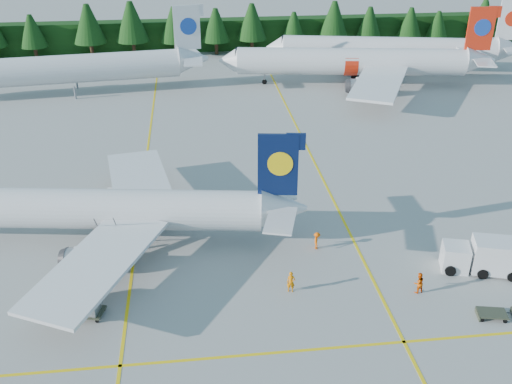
{
  "coord_description": "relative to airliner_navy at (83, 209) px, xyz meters",
  "views": [
    {
      "loc": [
        -8.17,
        -35.67,
        28.49
      ],
      "look_at": [
        -2.61,
        11.59,
        3.5
      ],
      "focal_mm": 40.0,
      "sensor_mm": 36.0,
      "label": 1
    }
  ],
  "objects": [
    {
      "name": "ground",
      "position": [
        18.47,
        -10.61,
        -3.22
      ],
      "size": [
        320.0,
        320.0,
        0.0
      ],
      "primitive_type": "plane",
      "color": "#A1A19C",
      "rests_on": "ground"
    },
    {
      "name": "taxi_stripe_a",
      "position": [
        4.47,
        9.39,
        -3.21
      ],
      "size": [
        0.25,
        120.0,
        0.01
      ],
      "primitive_type": "cube",
      "color": "yellow",
      "rests_on": "ground"
    },
    {
      "name": "taxi_stripe_b",
      "position": [
        24.47,
        9.39,
        -3.21
      ],
      "size": [
        0.25,
        120.0,
        0.01
      ],
      "primitive_type": "cube",
      "color": "yellow",
      "rests_on": "ground"
    },
    {
      "name": "taxi_stripe_cross",
      "position": [
        18.47,
        -16.61,
        -3.21
      ],
      "size": [
        80.0,
        0.25,
        0.01
      ],
      "primitive_type": "cube",
      "color": "yellow",
      "rests_on": "ground"
    },
    {
      "name": "treeline_hedge",
      "position": [
        18.47,
        71.39,
        -0.22
      ],
      "size": [
        220.0,
        4.0,
        6.0
      ],
      "primitive_type": "cube",
      "color": "black",
      "rests_on": "ground"
    },
    {
      "name": "airliner_navy",
      "position": [
        0.0,
        0.0,
        0.0
      ],
      "size": [
        36.68,
        29.98,
        10.71
      ],
      "rotation": [
        0.0,
        0.0,
        -0.15
      ],
      "color": "silver",
      "rests_on": "ground"
    },
    {
      "name": "airliner_red",
      "position": [
        35.88,
        44.29,
        0.63
      ],
      "size": [
        43.8,
        35.79,
        12.79
      ],
      "rotation": [
        0.0,
        0.0,
        -0.15
      ],
      "color": "silver",
      "rests_on": "ground"
    },
    {
      "name": "airliner_far_left",
      "position": [
        -11.44,
        44.49,
        0.84
      ],
      "size": [
        44.5,
        8.87,
        12.95
      ],
      "rotation": [
        0.0,
        0.0,
        0.11
      ],
      "color": "silver",
      "rests_on": "ground"
    },
    {
      "name": "airliner_far_right",
      "position": [
        44.17,
        51.72,
        0.78
      ],
      "size": [
        43.47,
        11.98,
        12.76
      ],
      "rotation": [
        0.0,
        0.0,
        -0.19
      ],
      "color": "silver",
      "rests_on": "ground"
    },
    {
      "name": "airstairs",
      "position": [
        2.41,
        -4.06,
        -2.49
      ],
      "size": [
        3.76,
        5.11,
        3.34
      ],
      "rotation": [
        0.0,
        0.0,
        -0.03
      ],
      "color": "silver",
      "rests_on": "ground"
    },
    {
      "name": "service_truck",
      "position": [
        33.81,
        -8.89,
        -1.72
      ],
      "size": [
        6.65,
        3.91,
        3.03
      ],
      "rotation": [
        0.0,
        0.0,
        -0.28
      ],
      "color": "silver",
      "rests_on": "ground"
    },
    {
      "name": "uld_pair",
      "position": [
        0.48,
        -10.52,
        -2.12
      ],
      "size": [
        4.97,
        3.17,
        1.64
      ],
      "rotation": [
        0.0,
        0.0,
        -0.23
      ],
      "color": "#2D3224",
      "rests_on": "ground"
    },
    {
      "name": "crew_a",
      "position": [
        17.41,
        -9.85,
        -2.31
      ],
      "size": [
        0.74,
        0.57,
        1.82
      ],
      "primitive_type": "imported",
      "rotation": [
        0.0,
        0.0,
        -0.22
      ],
      "color": "orange",
      "rests_on": "ground"
    },
    {
      "name": "crew_b",
      "position": [
        27.52,
        -11.16,
        -2.3
      ],
      "size": [
        1.04,
        0.9,
        1.84
      ],
      "primitive_type": "imported",
      "rotation": [
        0.0,
        0.0,
        3.4
      ],
      "color": "#E65104",
      "rests_on": "ground"
    },
    {
      "name": "crew_c",
      "position": [
        20.79,
        -3.95,
        -2.39
      ],
      "size": [
        0.61,
        0.77,
        1.65
      ],
      "primitive_type": "imported",
      "rotation": [
        0.0,
        0.0,
        1.34
      ],
      "color": "#F15605",
      "rests_on": "ground"
    }
  ]
}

